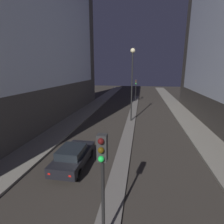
% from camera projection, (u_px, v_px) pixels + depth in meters
% --- Properties ---
extents(building_left, '(6.01, 33.09, 25.82)m').
position_uv_depth(building_left, '(21.00, 2.00, 17.82)').
color(building_left, '#4C4742').
rests_on(building_left, ground).
extents(median_strip, '(1.06, 38.84, 0.14)m').
position_uv_depth(median_strip, '(132.00, 118.00, 22.75)').
color(median_strip, '#66605B').
rests_on(median_strip, ground).
extents(traffic_light_near, '(0.32, 0.42, 4.17)m').
position_uv_depth(traffic_light_near, '(102.00, 166.00, 5.69)').
color(traffic_light_near, black).
rests_on(traffic_light_near, median_strip).
extents(traffic_light_mid, '(0.32, 0.42, 4.17)m').
position_uv_depth(traffic_light_mid, '(136.00, 85.00, 33.87)').
color(traffic_light_mid, black).
rests_on(traffic_light_mid, median_strip).
extents(street_lamp, '(0.53, 0.53, 8.44)m').
position_uv_depth(street_lamp, '(132.00, 72.00, 20.11)').
color(street_lamp, black).
rests_on(street_lamp, median_strip).
extents(car_left_lane, '(1.74, 4.17, 1.45)m').
position_uv_depth(car_left_lane, '(73.00, 156.00, 11.45)').
color(car_left_lane, black).
rests_on(car_left_lane, ground).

